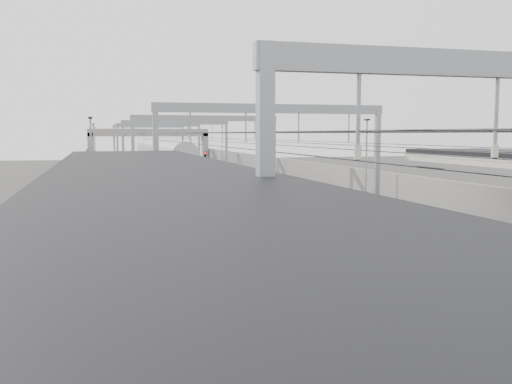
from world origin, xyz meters
TOP-DOWN VIEW (x-y plane):
  - platform_left at (-8.00, 45.00)m, footprint 4.00×120.00m
  - platform_right at (8.00, 45.00)m, footprint 4.00×120.00m
  - tracks at (0.00, 45.00)m, footprint 11.40×140.00m
  - overhead_line at (0.00, 51.62)m, footprint 13.00×140.00m
  - canopy_left at (-8.02, 2.99)m, footprint 4.40×30.00m
  - overbridge at (0.00, 100.00)m, footprint 22.00×2.20m
  - wall_left at (-11.20, 45.00)m, footprint 0.30×120.00m
  - wall_right at (11.20, 45.00)m, footprint 0.30×120.00m
  - train at (-1.50, 63.90)m, footprint 2.67×48.57m
  - signal_green at (-5.20, 70.81)m, footprint 0.32×0.32m
  - signal_red_near at (3.20, 65.51)m, footprint 0.32×0.32m
  - signal_red_far at (5.40, 71.93)m, footprint 0.32×0.32m

SIDE VIEW (x-z plane):
  - tracks at x=0.00m, z-range -0.05..0.15m
  - platform_left at x=-8.00m, z-range 0.00..1.00m
  - platform_right at x=8.00m, z-range 0.00..1.00m
  - wall_left at x=-11.20m, z-range 0.00..3.20m
  - wall_right at x=11.20m, z-range 0.00..3.20m
  - train at x=-1.50m, z-range -0.04..4.18m
  - signal_green at x=-5.20m, z-range 0.68..4.15m
  - signal_red_near at x=3.20m, z-range 0.68..4.15m
  - signal_red_far at x=5.40m, z-range 0.68..4.15m
  - canopy_left at x=-8.02m, z-range 2.97..7.21m
  - overbridge at x=0.00m, z-range 1.86..8.76m
  - overhead_line at x=0.00m, z-range 2.84..9.44m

